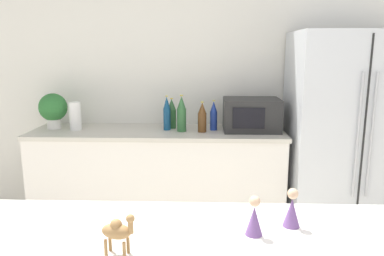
# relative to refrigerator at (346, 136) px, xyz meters

# --- Properties ---
(wall_back) EXTENTS (8.00, 0.06, 2.55)m
(wall_back) POSITION_rel_refrigerator_xyz_m (-1.29, 0.40, 0.41)
(wall_back) COLOR silver
(wall_back) RESTS_ON ground_plane
(back_counter) EXTENTS (2.21, 0.63, 0.90)m
(back_counter) POSITION_rel_refrigerator_xyz_m (-1.61, 0.07, -0.42)
(back_counter) COLOR silver
(back_counter) RESTS_ON ground_plane
(refrigerator) EXTENTS (0.94, 0.73, 1.74)m
(refrigerator) POSITION_rel_refrigerator_xyz_m (0.00, 0.00, 0.00)
(refrigerator) COLOR silver
(refrigerator) RESTS_ON ground_plane
(potted_plant) EXTENTS (0.25, 0.25, 0.32)m
(potted_plant) POSITION_rel_refrigerator_xyz_m (-2.54, 0.11, 0.21)
(potted_plant) COLOR silver
(potted_plant) RESTS_ON back_counter
(paper_towel_roll) EXTENTS (0.10, 0.10, 0.25)m
(paper_towel_roll) POSITION_rel_refrigerator_xyz_m (-2.33, 0.06, 0.15)
(paper_towel_roll) COLOR white
(paper_towel_roll) RESTS_ON back_counter
(microwave) EXTENTS (0.48, 0.37, 0.28)m
(microwave) POSITION_rel_refrigerator_xyz_m (-0.79, 0.09, 0.17)
(microwave) COLOR black
(microwave) RESTS_ON back_counter
(back_bottle_0) EXTENTS (0.08, 0.08, 0.32)m
(back_bottle_0) POSITION_rel_refrigerator_xyz_m (-1.39, 0.03, 0.18)
(back_bottle_0) COLOR #2D6033
(back_bottle_0) RESTS_ON back_counter
(back_bottle_1) EXTENTS (0.06, 0.06, 0.26)m
(back_bottle_1) POSITION_rel_refrigerator_xyz_m (-1.12, 0.09, 0.15)
(back_bottle_1) COLOR navy
(back_bottle_1) RESTS_ON back_counter
(back_bottle_2) EXTENTS (0.07, 0.07, 0.26)m
(back_bottle_2) POSITION_rel_refrigerator_xyz_m (-1.22, 0.01, 0.15)
(back_bottle_2) COLOR brown
(back_bottle_2) RESTS_ON back_counter
(back_bottle_3) EXTENTS (0.08, 0.08, 0.27)m
(back_bottle_3) POSITION_rel_refrigerator_xyz_m (-1.49, 0.16, 0.16)
(back_bottle_3) COLOR #2D6033
(back_bottle_3) RESTS_ON back_counter
(back_bottle_4) EXTENTS (0.06, 0.06, 0.30)m
(back_bottle_4) POSITION_rel_refrigerator_xyz_m (-1.53, 0.09, 0.17)
(back_bottle_4) COLOR navy
(back_bottle_4) RESTS_ON back_counter
(camel_figurine) EXTENTS (0.11, 0.07, 0.14)m
(camel_figurine) POSITION_rel_refrigerator_xyz_m (-1.46, -2.09, 0.18)
(camel_figurine) COLOR olive
(camel_figurine) RESTS_ON bar_counter
(wise_man_figurine_blue) EXTENTS (0.06, 0.06, 0.14)m
(wise_man_figurine_blue) POSITION_rel_refrigerator_xyz_m (-0.89, -1.88, 0.16)
(wise_man_figurine_blue) COLOR #6B4784
(wise_man_figurine_blue) RESTS_ON bar_counter
(wise_man_figurine_purple) EXTENTS (0.06, 0.06, 0.14)m
(wise_man_figurine_purple) POSITION_rel_refrigerator_xyz_m (-1.03, -1.95, 0.16)
(wise_man_figurine_purple) COLOR #6B4784
(wise_man_figurine_purple) RESTS_ON bar_counter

